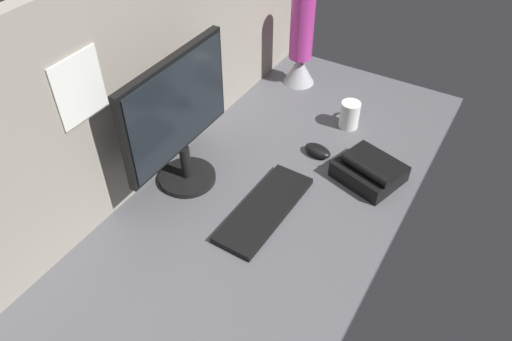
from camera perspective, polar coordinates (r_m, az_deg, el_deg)
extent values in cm
cube|color=#515156|center=(151.16, 0.12, -4.18)|extent=(180.00, 80.00, 3.00)
cube|color=gray|center=(147.98, -12.67, 10.77)|extent=(180.00, 5.00, 66.50)
cube|color=white|center=(126.97, -19.72, 8.94)|extent=(14.56, 0.40, 17.21)
cylinder|color=black|center=(158.61, -7.92, -0.77)|extent=(18.00, 18.00, 1.80)
cylinder|color=black|center=(154.39, -8.14, 0.98)|extent=(3.20, 3.20, 11.00)
cube|color=black|center=(142.45, -9.25, 7.39)|extent=(43.73, 2.40, 30.21)
cube|color=black|center=(141.68, -8.80, 7.23)|extent=(41.33, 0.60, 27.81)
cube|color=black|center=(147.02, 1.01, -4.46)|extent=(37.38, 14.12, 2.00)
ellipsoid|color=black|center=(167.15, 7.14, 2.30)|extent=(7.06, 10.37, 3.40)
cylinder|color=white|center=(179.75, 10.77, 6.35)|extent=(6.93, 6.93, 9.93)
torus|color=white|center=(182.83, 11.31, 7.13)|extent=(5.37, 1.00, 5.37)
cone|color=#A5A5AD|center=(202.27, 5.02, 11.54)|extent=(12.46, 12.46, 11.33)
cylinder|color=#B2338C|center=(193.78, 5.34, 16.17)|extent=(9.06, 9.06, 24.92)
cube|color=black|center=(160.36, 12.93, -0.10)|extent=(21.78, 23.11, 5.60)
cylinder|color=black|center=(154.05, 12.55, 0.11)|extent=(8.02, 17.29, 3.20)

